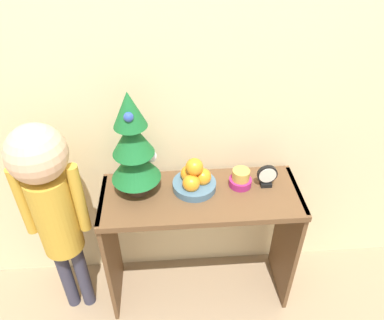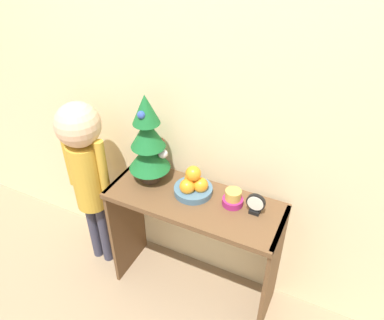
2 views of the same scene
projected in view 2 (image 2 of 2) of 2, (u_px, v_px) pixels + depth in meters
ground_plane at (181, 310)px, 2.22m from camera, size 12.00×12.00×0.00m
back_wall at (215, 89)px, 1.81m from camera, size 7.00×0.05×2.50m
console_table at (194, 225)px, 2.05m from camera, size 0.93×0.36×0.73m
mini_tree at (148, 141)px, 1.94m from camera, size 0.22×0.22×0.51m
fruit_bowl at (193, 185)px, 1.95m from camera, size 0.20×0.20×0.17m
singing_bowl at (233, 198)px, 1.89m from camera, size 0.11×0.11×0.09m
desk_clock at (256, 204)px, 1.83m from camera, size 0.10×0.04×0.12m
child_figure at (85, 162)px, 2.11m from camera, size 0.29×0.25×1.15m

